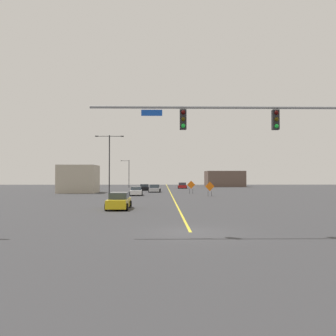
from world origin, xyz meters
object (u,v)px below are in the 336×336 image
(car_red_mid, at_px, (182,186))
(car_white_passing, at_px, (136,191))
(construction_sign_right_shoulder, at_px, (210,187))
(car_black_distant, at_px, (144,188))
(street_lamp_near_right, at_px, (128,172))
(street_lamp_far_right, at_px, (109,160))
(car_silver_near, at_px, (155,189))
(car_yellow_far, at_px, (119,201))
(traffic_signal_assembly, at_px, (273,130))
(construction_sign_median_far, at_px, (191,185))

(car_red_mid, bearing_deg, car_white_passing, -106.10)
(construction_sign_right_shoulder, height_order, car_black_distant, construction_sign_right_shoulder)
(construction_sign_right_shoulder, bearing_deg, street_lamp_near_right, 111.53)
(street_lamp_far_right, height_order, street_lamp_near_right, street_lamp_far_right)
(street_lamp_near_right, height_order, car_white_passing, street_lamp_near_right)
(street_lamp_far_right, height_order, car_black_distant, street_lamp_far_right)
(car_silver_near, bearing_deg, car_yellow_far, -94.23)
(car_white_passing, relative_size, car_silver_near, 1.02)
(street_lamp_far_right, xyz_separation_m, car_red_mid, (12.69, 32.82, -4.66))
(street_lamp_far_right, relative_size, car_yellow_far, 1.99)
(car_white_passing, height_order, car_yellow_far, car_yellow_far)
(construction_sign_right_shoulder, xyz_separation_m, car_white_passing, (-10.99, 2.80, -0.74))
(traffic_signal_assembly, distance_m, construction_sign_right_shoulder, 33.39)
(street_lamp_far_right, xyz_separation_m, car_white_passing, (3.82, 2.10, -4.72))
(traffic_signal_assembly, bearing_deg, construction_sign_median_far, 91.30)
(street_lamp_near_right, xyz_separation_m, car_yellow_far, (4.95, -59.94, -3.31))
(car_yellow_far, height_order, car_silver_near, car_yellow_far)
(traffic_signal_assembly, height_order, construction_sign_right_shoulder, traffic_signal_assembly)
(construction_sign_right_shoulder, distance_m, car_white_passing, 11.37)
(traffic_signal_assembly, height_order, construction_sign_median_far, traffic_signal_assembly)
(construction_sign_right_shoulder, bearing_deg, car_black_distant, 116.06)
(traffic_signal_assembly, bearing_deg, car_yellow_far, 126.22)
(street_lamp_far_right, bearing_deg, car_white_passing, 28.76)
(car_red_mid, height_order, car_white_passing, car_red_mid)
(traffic_signal_assembly, distance_m, construction_sign_median_far, 41.35)
(traffic_signal_assembly, xyz_separation_m, car_yellow_far, (-9.71, 13.26, -4.65))
(car_red_mid, bearing_deg, street_lamp_near_right, 154.44)
(construction_sign_median_far, relative_size, car_yellow_far, 0.48)
(traffic_signal_assembly, xyz_separation_m, street_lamp_near_right, (-14.66, 73.20, -1.33))
(car_yellow_far, bearing_deg, car_red_mid, 80.71)
(street_lamp_near_right, bearing_deg, construction_sign_median_far, -66.81)
(street_lamp_far_right, bearing_deg, traffic_signal_assembly, -68.01)
(car_yellow_far, bearing_deg, car_silver_near, 85.77)
(construction_sign_right_shoulder, distance_m, construction_sign_median_far, 8.29)
(construction_sign_median_far, bearing_deg, construction_sign_right_shoulder, -75.44)
(construction_sign_median_far, xyz_separation_m, car_silver_near, (-6.29, 5.80, -0.73))
(traffic_signal_assembly, relative_size, car_white_passing, 3.49)
(street_lamp_far_right, xyz_separation_m, car_silver_near, (6.45, 13.11, -4.68))
(car_silver_near, bearing_deg, traffic_signal_assembly, -81.26)
(car_yellow_far, bearing_deg, traffic_signal_assembly, -53.78)
(car_yellow_far, bearing_deg, street_lamp_near_right, 94.72)
(car_silver_near, bearing_deg, car_red_mid, 72.42)
(traffic_signal_assembly, relative_size, car_silver_near, 3.55)
(construction_sign_median_far, xyz_separation_m, car_white_passing, (-8.91, -5.22, -0.78))
(car_black_distant, bearing_deg, construction_sign_median_far, -58.13)
(car_black_distant, height_order, car_silver_near, car_silver_near)
(traffic_signal_assembly, distance_m, street_lamp_near_right, 74.67)
(car_black_distant, relative_size, car_silver_near, 0.99)
(construction_sign_median_far, bearing_deg, car_red_mid, 90.09)
(street_lamp_far_right, bearing_deg, construction_sign_median_far, 29.88)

